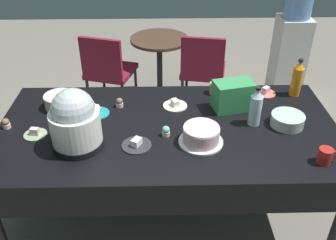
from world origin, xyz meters
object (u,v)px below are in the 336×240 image
slow_cooker (75,121)px  ceramic_snack_bowl (60,101)px  cupcake_lemon (166,131)px  soda_carton (233,95)px  frosted_layer_cake (201,135)px  dessert_plate_cream (175,105)px  cupcake_berry (6,124)px  dessert_plate_charcoal (137,144)px  soda_bottle_water (256,107)px  glass_salad_bowl (288,120)px  dessert_plate_teal (97,112)px  maroon_chair_right (203,67)px  dessert_plate_sage (35,134)px  water_cooler (290,46)px  cupcake_vanilla (119,103)px  potluck_table (168,134)px  dessert_plate_coral (265,92)px  maroon_chair_left (108,68)px  soda_bottle_orange_juice (297,79)px  coffee_mug_red (326,156)px  coffee_mug_tan (215,88)px  round_cafe_table (160,58)px

slow_cooker → ceramic_snack_bowl: slow_cooker is taller
cupcake_lemon → soda_carton: size_ratio=0.26×
frosted_layer_cake → dessert_plate_cream: 0.45m
slow_cooker → cupcake_berry: 0.55m
dessert_plate_charcoal → soda_bottle_water: soda_bottle_water is taller
glass_salad_bowl → dessert_plate_teal: size_ratio=1.31×
soda_bottle_water → maroon_chair_right: bearing=97.0°
dessert_plate_sage → water_cooler: 2.83m
frosted_layer_cake → dessert_plate_teal: (-0.67, 0.34, -0.04)m
cupcake_lemon → cupcake_vanilla: 0.48m
frosted_layer_cake → soda_bottle_water: (0.36, 0.20, 0.07)m
potluck_table → dessert_plate_coral: size_ratio=14.53×
glass_salad_bowl → maroon_chair_left: maroon_chair_left is taller
soda_bottle_orange_juice → cupcake_lemon: bearing=-152.6°
coffee_mug_red → maroon_chair_left: bearing=128.5°
cupcake_lemon → soda_bottle_orange_juice: soda_bottle_orange_juice is taller
dessert_plate_cream → soda_carton: bearing=-4.8°
cupcake_lemon → coffee_mug_tan: coffee_mug_tan is taller
water_cooler → coffee_mug_tan: bearing=-127.4°
soda_bottle_orange_juice → soda_carton: (-0.49, -0.18, -0.03)m
slow_cooker → dessert_plate_teal: size_ratio=2.30×
maroon_chair_right → maroon_chair_left: bearing=179.9°
frosted_layer_cake → dessert_plate_teal: 0.75m
cupcake_berry → soda_bottle_orange_juice: 2.02m
cupcake_vanilla → maroon_chair_right: maroon_chair_right is taller
dessert_plate_sage → coffee_mug_red: bearing=-10.2°
dessert_plate_teal → dessert_plate_charcoal: size_ratio=0.91×
dessert_plate_charcoal → cupcake_vanilla: cupcake_vanilla is taller
potluck_table → coffee_mug_red: (0.87, -0.38, 0.11)m
frosted_layer_cake → dessert_plate_charcoal: (-0.39, -0.02, -0.04)m
dessert_plate_charcoal → water_cooler: 2.47m
dessert_plate_coral → dessert_plate_sage: bearing=-162.5°
soda_carton → round_cafe_table: 1.56m
potluck_table → slow_cooker: size_ratio=5.85×
dessert_plate_teal → soda_bottle_orange_juice: bearing=9.3°
glass_salad_bowl → dessert_plate_charcoal: 0.98m
glass_salad_bowl → soda_carton: size_ratio=0.82×
maroon_chair_left → soda_bottle_orange_juice: bearing=-34.4°
slow_cooker → soda_carton: slow_cooker is taller
coffee_mug_red → frosted_layer_cake: bearing=163.2°
frosted_layer_cake → cupcake_lemon: bearing=159.4°
dessert_plate_teal → round_cafe_table: (0.43, 1.49, -0.27)m
dessert_plate_teal → coffee_mug_red: 1.45m
cupcake_lemon → maroon_chair_right: (0.40, 1.53, -0.29)m
round_cafe_table → soda_carton: bearing=-70.8°
potluck_table → soda_bottle_orange_juice: soda_bottle_orange_juice is taller
dessert_plate_sage → coffee_mug_tan: 1.29m
glass_salad_bowl → coffee_mug_tan: 0.60m
dessert_plate_charcoal → coffee_mug_red: (1.06, -0.18, 0.04)m
frosted_layer_cake → soda_carton: 0.47m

